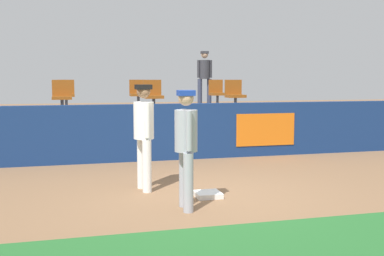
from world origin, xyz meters
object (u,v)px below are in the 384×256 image
(seat_back_center, at_px, (138,92))
(seat_back_right, at_px, (217,92))
(spectator_hooded, at_px, (205,74))
(player_runner_visitor, at_px, (186,141))
(seat_front_center, at_px, (153,94))
(seat_back_left, at_px, (66,93))
(first_base, at_px, (208,194))
(seat_front_right, at_px, (235,93))
(player_fielder_home, at_px, (144,130))
(seat_front_left, at_px, (62,95))

(seat_back_center, distance_m, seat_back_right, 2.44)
(seat_back_right, height_order, spectator_hooded, spectator_hooded)
(player_runner_visitor, distance_m, seat_front_center, 5.61)
(player_runner_visitor, height_order, seat_front_center, seat_front_center)
(seat_back_left, xyz_separation_m, seat_front_center, (2.19, -1.80, 0.00))
(first_base, bearing_deg, seat_back_center, 91.18)
(player_runner_visitor, xyz_separation_m, seat_front_right, (2.74, 5.57, 0.49))
(player_fielder_home, relative_size, player_runner_visitor, 1.04)
(first_base, distance_m, seat_back_right, 7.30)
(first_base, distance_m, seat_back_left, 7.27)
(seat_front_center, bearing_deg, seat_back_left, 140.61)
(player_fielder_home, relative_size, seat_back_center, 2.11)
(seat_front_center, bearing_deg, player_runner_visitor, -95.17)
(first_base, distance_m, seat_front_right, 5.65)
(player_fielder_home, distance_m, seat_back_right, 6.86)
(spectator_hooded, bearing_deg, seat_front_right, 96.66)
(player_runner_visitor, distance_m, seat_back_left, 7.57)
(seat_front_right, distance_m, spectator_hooded, 2.73)
(seat_back_left, height_order, spectator_hooded, spectator_hooded)
(player_runner_visitor, height_order, seat_front_left, seat_front_left)
(seat_back_center, bearing_deg, player_fielder_home, -97.16)
(player_runner_visitor, xyz_separation_m, seat_back_left, (-1.69, 7.37, 0.49))
(seat_back_center, relative_size, seat_back_left, 1.00)
(player_fielder_home, distance_m, spectator_hooded, 7.64)
(player_runner_visitor, distance_m, seat_back_center, 7.39)
(seat_front_right, bearing_deg, first_base, -114.17)
(seat_back_left, bearing_deg, first_base, -72.10)
(first_base, relative_size, seat_back_left, 0.48)
(seat_front_center, xyz_separation_m, spectator_hooded, (2.16, 2.67, 0.54))
(seat_front_center, relative_size, seat_back_right, 1.00)
(player_fielder_home, xyz_separation_m, spectator_hooded, (3.06, 6.92, 1.00))
(seat_front_right, height_order, spectator_hooded, spectator_hooded)
(seat_back_left, bearing_deg, player_fielder_home, -77.97)
(seat_front_center, bearing_deg, seat_back_center, 94.50)
(spectator_hooded, bearing_deg, first_base, 79.31)
(player_runner_visitor, bearing_deg, seat_front_right, 155.77)
(player_runner_visitor, bearing_deg, seat_front_left, -160.38)
(seat_back_left, distance_m, spectator_hooded, 4.47)
(player_runner_visitor, relative_size, seat_back_left, 2.03)
(player_fielder_home, relative_size, seat_front_right, 2.11)
(player_fielder_home, relative_size, spectator_hooded, 1.01)
(seat_back_center, height_order, spectator_hooded, spectator_hooded)
(seat_front_center, xyz_separation_m, seat_front_left, (-2.28, 0.00, 0.00))
(player_fielder_home, relative_size, seat_back_left, 2.11)
(player_runner_visitor, height_order, seat_back_center, seat_back_center)
(seat_back_left, xyz_separation_m, spectator_hooded, (4.35, 0.87, 0.54))
(seat_back_left, height_order, seat_front_right, same)
(first_base, bearing_deg, seat_front_left, 114.55)
(seat_front_right, bearing_deg, spectator_hooded, 91.57)
(seat_front_center, bearing_deg, spectator_hooded, 51.03)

